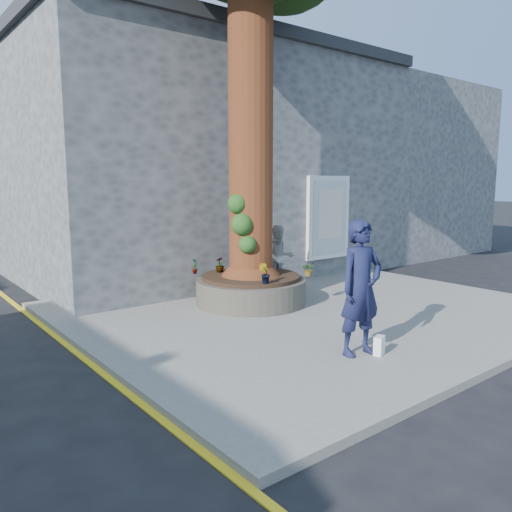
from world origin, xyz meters
TOP-DOWN VIEW (x-y plane):
  - ground at (0.00, 0.00)m, footprint 120.00×120.00m
  - pavement at (1.50, 1.00)m, footprint 9.00×8.00m
  - yellow_line at (-3.05, 1.00)m, footprint 0.10×30.00m
  - stone_shop at (2.50, 7.20)m, footprint 10.30×8.30m
  - neighbour_shop at (10.50, 7.20)m, footprint 6.00×8.00m
  - planter at (0.80, 2.00)m, footprint 2.30×2.30m
  - man at (0.14, -1.47)m, footprint 0.79×0.58m
  - woman at (2.15, 2.65)m, footprint 0.91×0.84m
  - shopping_bag at (0.35, -1.68)m, footprint 0.23×0.18m
  - plant_a at (-0.05, 2.85)m, footprint 0.22×0.22m
  - plant_b at (0.47, 1.15)m, footprint 0.30×0.30m
  - plant_c at (0.48, 2.68)m, footprint 0.20×0.20m
  - plant_d at (1.65, 1.15)m, footprint 0.35×0.36m

SIDE VIEW (x-z plane):
  - ground at x=0.00m, z-range 0.00..0.00m
  - yellow_line at x=-3.05m, z-range 0.00..0.01m
  - pavement at x=1.50m, z-range 0.00..0.12m
  - shopping_bag at x=0.35m, z-range 0.12..0.40m
  - planter at x=0.80m, z-range 0.11..0.71m
  - plant_d at x=1.65m, z-range 0.72..1.02m
  - woman at x=2.15m, z-range 0.12..1.64m
  - plant_c at x=0.48m, z-range 0.72..1.05m
  - plant_a at x=-0.05m, z-range 0.72..1.07m
  - plant_b at x=0.47m, z-range 0.72..1.11m
  - man at x=0.14m, z-range 0.12..2.13m
  - neighbour_shop at x=10.50m, z-range 0.00..6.00m
  - stone_shop at x=2.50m, z-range 0.01..6.31m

